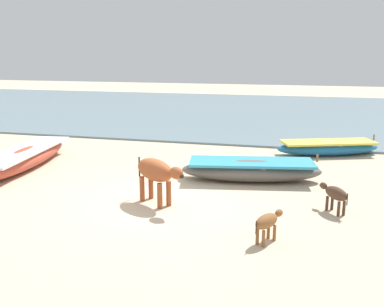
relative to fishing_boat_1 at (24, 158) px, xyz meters
name	(u,v)px	position (x,y,z in m)	size (l,w,h in m)	color
ground	(160,201)	(5.13, -1.92, -0.31)	(80.00, 80.00, 0.00)	beige
sea_water	(249,111)	(5.13, 14.74, -0.27)	(60.00, 20.00, 0.08)	slate
fishing_boat_1	(24,158)	(0.00, 0.00, 0.00)	(1.82, 5.05, 0.78)	#B74733
fishing_boat_3	(328,147)	(9.25, 4.13, -0.04)	(3.75, 2.24, 0.70)	#1E669E
fishing_boat_4	(251,170)	(7.04, 0.35, 0.00)	(4.04, 1.87, 0.77)	#5B5651
calf_near_brown	(267,222)	(7.83, -3.61, 0.10)	(0.57, 0.82, 0.57)	brown
calf_far_dark	(335,194)	(9.15, -1.65, 0.12)	(0.69, 0.83, 0.60)	#4C3323
cow_second_adult_rust	(156,172)	(5.11, -2.13, 0.47)	(1.53, 1.19, 1.09)	#9E4C28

